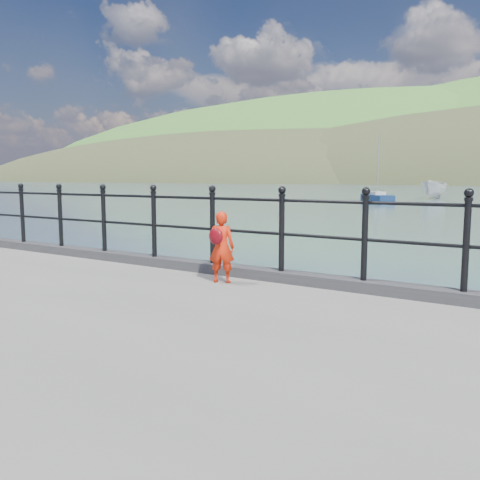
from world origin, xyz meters
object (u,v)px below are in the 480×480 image
Objects in this scene: child at (221,246)px; launch_white at (435,189)px; sailboat_port at (377,198)px; railing at (246,221)px.

launch_white is at bearing -102.74° from child.
launch_white is at bearing 119.96° from sailboat_port.
child is 55.53m from launch_white.
child is 46.44m from sailboat_port.
child is (-0.07, -0.53, -0.31)m from railing.
railing is 18.07× the size of child.
railing is at bearing -25.89° from sailboat_port.
sailboat_port is (-3.38, -10.03, -0.72)m from launch_white.
launch_white is 0.76× the size of sailboat_port.
railing is 55.02m from launch_white.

